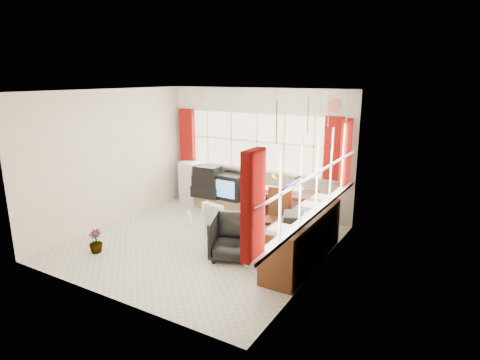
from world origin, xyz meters
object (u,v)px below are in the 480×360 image
object	(u,v)px
radiator	(214,223)
crt_tv	(232,186)
desk	(284,208)
office_chair	(234,237)
mini_fridge	(195,182)
desk_lamp	(287,179)
credenza	(303,237)
task_chair	(278,216)
tv_bench	(228,203)

from	to	relation	value
radiator	crt_tv	world-z (taller)	crt_tv
desk	crt_tv	world-z (taller)	crt_tv
office_chair	mini_fridge	size ratio (longest dim) A/B	0.80
desk_lamp	credenza	size ratio (longest dim) A/B	0.20
credenza	desk	bearing A→B (deg)	125.93
task_chair	radiator	distance (m)	1.18
credenza	mini_fridge	distance (m)	3.55
desk_lamp	task_chair	bearing A→B (deg)	-77.91
desk	mini_fridge	distance (m)	2.37
credenza	task_chair	bearing A→B (deg)	149.07
radiator	desk	bearing A→B (deg)	48.26
task_chair	office_chair	distance (m)	0.85
desk	task_chair	world-z (taller)	task_chair
office_chair	tv_bench	bearing A→B (deg)	102.24
task_chair	crt_tv	distance (m)	1.98
tv_bench	desk	bearing A→B (deg)	-14.14
radiator	credenza	distance (m)	1.73
office_chair	mini_fridge	bearing A→B (deg)	115.63
office_chair	tv_bench	xyz separation A→B (m)	(-1.32, 1.91, -0.20)
desk_lamp	desk	bearing A→B (deg)	134.53
desk_lamp	task_chair	xyz separation A→B (m)	(0.15, -0.70, -0.46)
office_chair	desk_lamp	bearing A→B (deg)	58.72
desk_lamp	radiator	bearing A→B (deg)	-138.19
office_chair	task_chair	bearing A→B (deg)	40.69
credenza	crt_tv	distance (m)	2.66
radiator	crt_tv	bearing A→B (deg)	108.50
desk	mini_fridge	size ratio (longest dim) A/B	1.39
crt_tv	mini_fridge	bearing A→B (deg)	176.26
mini_fridge	credenza	bearing A→B (deg)	-26.78
desk_lamp	office_chair	xyz separation A→B (m)	(-0.23, -1.44, -0.64)
desk_lamp	office_chair	size ratio (longest dim) A/B	0.57
credenza	radiator	bearing A→B (deg)	174.28
office_chair	mini_fridge	world-z (taller)	mini_fridge
radiator	mini_fridge	world-z (taller)	mini_fridge
task_chair	mini_fridge	bearing A→B (deg)	154.21
desk_lamp	office_chair	bearing A→B (deg)	-98.97
desk	credenza	distance (m)	1.43
desk	crt_tv	distance (m)	1.39
desk	crt_tv	xyz separation A→B (m)	(-1.33, 0.38, 0.13)
office_chair	credenza	distance (m)	1.04
tv_bench	mini_fridge	distance (m)	0.95
task_chair	mini_fridge	size ratio (longest dim) A/B	1.06
crt_tv	mini_fridge	world-z (taller)	mini_fridge
tv_bench	mini_fridge	xyz separation A→B (m)	(-0.89, 0.08, 0.33)
task_chair	radiator	size ratio (longest dim) A/B	1.67
crt_tv	mini_fridge	size ratio (longest dim) A/B	0.64
office_chair	crt_tv	world-z (taller)	crt_tv
tv_bench	mini_fridge	size ratio (longest dim) A/B	1.55
credenza	tv_bench	size ratio (longest dim) A/B	1.43
office_chair	mini_fridge	distance (m)	2.98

